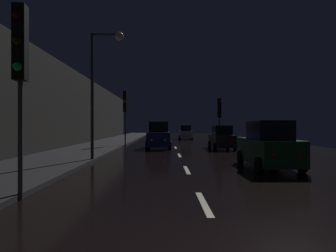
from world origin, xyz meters
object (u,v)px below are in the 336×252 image
(traffic_light_near_left, at_px, (20,58))
(car_parked_right_near, at_px, (268,146))
(streetlamp_overhead, at_px, (101,75))
(traffic_light_far_left, at_px, (125,106))
(car_parked_right_far, at_px, (222,138))
(car_distant_taillights, at_px, (185,133))
(car_approaching_headlights, at_px, (159,136))
(traffic_light_far_right, at_px, (219,111))

(traffic_light_near_left, bearing_deg, car_parked_right_near, 116.51)
(traffic_light_near_left, height_order, streetlamp_overhead, streetlamp_overhead)
(traffic_light_far_left, distance_m, car_parked_right_near, 15.74)
(car_parked_right_near, distance_m, car_parked_right_far, 10.39)
(traffic_light_near_left, relative_size, car_distant_taillights, 1.28)
(traffic_light_near_left, xyz_separation_m, car_parked_right_far, (8.23, 15.84, -2.70))
(car_approaching_headlights, xyz_separation_m, car_parked_right_far, (5.08, -0.97, -0.15))
(traffic_light_near_left, distance_m, car_parked_right_near, 10.22)
(traffic_light_far_left, xyz_separation_m, car_approaching_headlights, (3.06, -1.84, -2.65))
(traffic_light_far_right, distance_m, car_approaching_headlights, 7.56)
(streetlamp_overhead, distance_m, car_parked_right_near, 8.88)
(traffic_light_far_right, relative_size, traffic_light_far_left, 0.91)
(streetlamp_overhead, relative_size, car_parked_right_far, 1.79)
(traffic_light_far_right, relative_size, car_distant_taillights, 1.20)
(traffic_light_near_left, height_order, car_parked_right_near, traffic_light_near_left)
(car_distant_taillights, distance_m, car_parked_right_far, 16.50)
(traffic_light_near_left, height_order, car_approaching_headlights, traffic_light_near_left)
(traffic_light_far_right, xyz_separation_m, streetlamp_overhead, (-8.66, -13.35, 1.20))
(traffic_light_near_left, xyz_separation_m, streetlamp_overhead, (0.38, 7.63, 0.93))
(car_parked_right_far, bearing_deg, traffic_light_far_left, 70.95)
(traffic_light_far_right, bearing_deg, traffic_light_far_left, -81.84)
(streetlamp_overhead, bearing_deg, car_distant_taillights, 75.99)
(streetlamp_overhead, relative_size, car_approaching_headlights, 1.53)
(streetlamp_overhead, height_order, car_parked_right_near, streetlamp_overhead)
(traffic_light_far_left, height_order, streetlamp_overhead, streetlamp_overhead)
(traffic_light_far_right, distance_m, car_distant_taillights, 11.81)
(streetlamp_overhead, bearing_deg, car_parked_right_near, -15.46)
(traffic_light_far_right, height_order, streetlamp_overhead, streetlamp_overhead)
(traffic_light_near_left, bearing_deg, traffic_light_far_right, 149.66)
(traffic_light_far_left, height_order, car_parked_right_near, traffic_light_far_left)
(car_distant_taillights, bearing_deg, traffic_light_near_left, 168.57)
(traffic_light_far_left, height_order, car_distant_taillights, traffic_light_far_left)
(car_distant_taillights, xyz_separation_m, car_parked_right_far, (1.71, -16.41, -0.02))
(traffic_light_far_left, xyz_separation_m, car_parked_right_near, (8.14, -13.20, -2.70))
(car_approaching_headlights, distance_m, car_parked_right_near, 12.44)
(streetlamp_overhead, bearing_deg, traffic_light_far_left, 91.48)
(traffic_light_far_right, distance_m, traffic_light_far_left, 9.25)
(traffic_light_near_left, bearing_deg, car_approaching_headlights, 162.35)
(traffic_light_far_right, relative_size, streetlamp_overhead, 0.68)
(car_parked_right_far, bearing_deg, car_approaching_headlights, 79.20)
(traffic_light_far_left, relative_size, car_parked_right_near, 1.21)
(car_parked_right_far, bearing_deg, traffic_light_near_left, 152.55)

